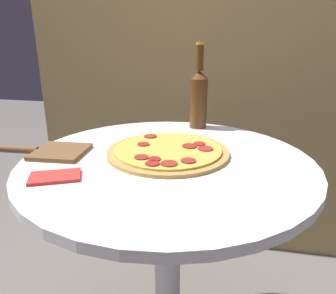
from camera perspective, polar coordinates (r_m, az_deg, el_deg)
table at (r=0.98m, az=-0.12°, el=-12.08°), size 0.80×0.80×0.75m
fence_panel at (r=1.58m, az=5.08°, el=7.98°), size 1.59×0.04×1.53m
pizza at (r=0.94m, az=0.02°, el=-0.72°), size 0.35×0.35×0.02m
beer_bottle at (r=1.18m, az=5.36°, el=8.76°), size 0.06×0.06×0.30m
pizza_paddle at (r=1.00m, az=-19.55°, el=-0.71°), size 0.27×0.15×0.02m
napkin at (r=0.83m, az=-19.09°, el=-4.91°), size 0.14×0.11×0.01m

